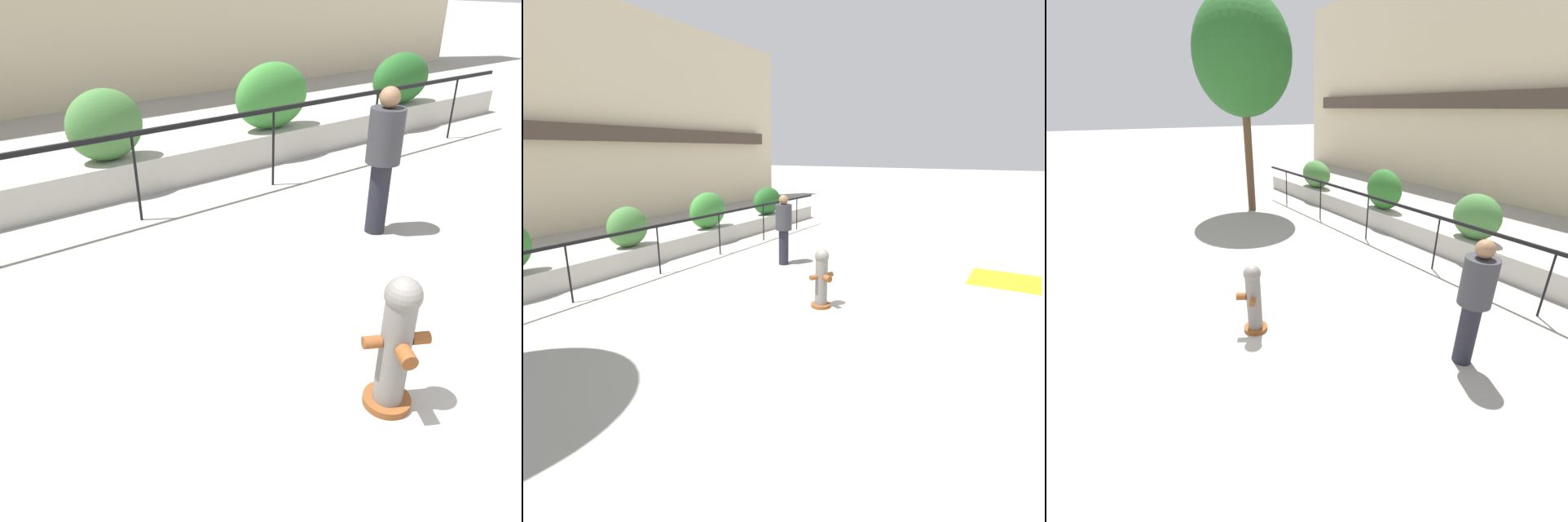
% 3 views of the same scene
% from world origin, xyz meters
% --- Properties ---
extents(ground_plane, '(120.00, 120.00, 0.00)m').
position_xyz_m(ground_plane, '(0.00, 0.00, 0.00)').
color(ground_plane, '#9E9991').
extents(planter_wall_low, '(18.00, 0.70, 0.50)m').
position_xyz_m(planter_wall_low, '(0.00, 6.00, 0.25)').
color(planter_wall_low, '#B7B2A8').
rests_on(planter_wall_low, ground).
extents(fence_railing_segment, '(15.00, 0.05, 1.15)m').
position_xyz_m(fence_railing_segment, '(-0.00, 4.90, 1.02)').
color(fence_railing_segment, black).
rests_on(fence_railing_segment, ground).
extents(hedge_bush_2, '(1.07, 0.65, 0.97)m').
position_xyz_m(hedge_bush_2, '(0.08, 6.00, 0.99)').
color(hedge_bush_2, '#427538').
rests_on(hedge_bush_2, planter_wall_low).
extents(hedge_bush_3, '(1.40, 0.62, 1.06)m').
position_xyz_m(hedge_bush_3, '(2.96, 6.00, 1.03)').
color(hedge_bush_3, '#387F33').
rests_on(hedge_bush_3, planter_wall_low).
extents(hedge_bush_4, '(1.47, 0.66, 0.97)m').
position_xyz_m(hedge_bush_4, '(6.17, 6.00, 0.98)').
color(hedge_bush_4, '#235B23').
rests_on(hedge_bush_4, planter_wall_low).
extents(fire_hydrant, '(0.48, 0.49, 1.08)m').
position_xyz_m(fire_hydrant, '(0.08, 0.82, 0.55)').
color(fire_hydrant, brown).
rests_on(fire_hydrant, ground).
extents(pedestrian, '(0.48, 0.48, 1.73)m').
position_xyz_m(pedestrian, '(2.19, 2.89, 0.99)').
color(pedestrian, black).
rests_on(pedestrian, ground).
extents(tactile_warning_pad, '(1.40, 1.40, 0.01)m').
position_xyz_m(tactile_warning_pad, '(3.56, -1.96, 0.01)').
color(tactile_warning_pad, gold).
rests_on(tactile_warning_pad, ground).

